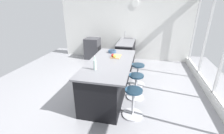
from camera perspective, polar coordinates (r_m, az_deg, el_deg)
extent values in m
plane|color=gray|center=(4.54, -1.19, -7.73)|extent=(7.32, 7.32, 0.00)
cube|color=silver|center=(4.73, 32.72, -8.92)|extent=(5.63, 0.12, 0.21)
cube|color=silver|center=(4.68, 32.98, -7.83)|extent=(5.18, 0.06, 0.06)
cube|color=silver|center=(6.71, 27.93, 11.64)|extent=(0.05, 0.06, 2.24)
cube|color=silver|center=(5.49, 31.14, 9.18)|extent=(0.05, 0.06, 2.24)
cube|color=silver|center=(6.77, 4.46, 14.23)|extent=(0.12, 5.36, 2.66)
cylinder|color=white|center=(6.59, 8.51, 21.98)|extent=(0.03, 0.28, 0.28)
cube|color=black|center=(6.59, 5.61, 6.05)|extent=(2.35, 0.60, 0.89)
cube|color=slate|center=(6.48, 5.77, 9.94)|extent=(2.35, 0.60, 0.03)
cube|color=#38383D|center=(6.77, 6.06, 10.08)|extent=(0.44, 0.36, 0.12)
cylinder|color=#B7B7BC|center=(6.75, 4.84, 11.82)|extent=(0.02, 0.02, 0.28)
cube|color=#38383D|center=(6.92, -7.08, 6.78)|extent=(0.60, 0.60, 0.89)
cube|color=black|center=(6.84, -4.63, 6.31)|extent=(0.44, 0.01, 0.32)
cube|color=black|center=(4.05, -1.39, -4.45)|extent=(2.20, 0.87, 0.90)
cube|color=slate|center=(3.85, -0.73, 1.72)|extent=(2.26, 1.07, 0.04)
cylinder|color=#B7B7BC|center=(4.79, 9.09, -6.10)|extent=(0.44, 0.44, 0.03)
cylinder|color=#B7B7BC|center=(4.66, 9.31, -2.90)|extent=(0.05, 0.05, 0.58)
cylinder|color=#336084|center=(4.54, 9.55, 0.65)|extent=(0.36, 0.36, 0.04)
cylinder|color=#B7B7BC|center=(4.18, 8.40, -10.68)|extent=(0.44, 0.44, 0.03)
cylinder|color=#B7B7BC|center=(4.02, 8.64, -7.14)|extent=(0.05, 0.05, 0.58)
cylinder|color=#336084|center=(3.88, 8.90, -3.14)|extent=(0.36, 0.36, 0.04)
cylinder|color=#B7B7BC|center=(3.60, 7.45, -16.78)|extent=(0.44, 0.44, 0.03)
cylinder|color=#B7B7BC|center=(3.42, 7.70, -12.93)|extent=(0.05, 0.05, 0.58)
cylinder|color=#336084|center=(3.25, 7.98, -8.44)|extent=(0.36, 0.36, 0.04)
cube|color=tan|center=(4.20, 1.50, 3.91)|extent=(0.36, 0.24, 0.02)
sphere|color=red|center=(4.13, 0.23, 4.32)|extent=(0.08, 0.08, 0.08)
sphere|color=gold|center=(4.06, 0.88, 4.00)|extent=(0.08, 0.08, 0.08)
cylinder|color=silver|center=(3.35, -6.28, 0.76)|extent=(0.06, 0.06, 0.22)
cylinder|color=silver|center=(3.30, -6.39, 3.18)|extent=(0.03, 0.03, 0.08)
cylinder|color=#B7B7BC|center=(3.29, -6.42, 3.92)|extent=(0.03, 0.03, 0.02)
cylinder|color=#334C6B|center=(4.56, -0.01, 5.75)|extent=(0.23, 0.23, 0.07)
cylinder|color=#192635|center=(4.56, -0.01, 5.93)|extent=(0.19, 0.19, 0.05)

